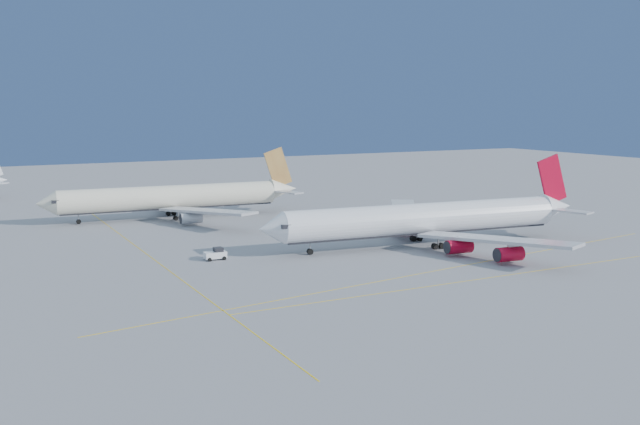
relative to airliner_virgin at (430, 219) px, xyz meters
The scene contains 5 objects.
ground 18.66m from the airliner_virgin, 133.59° to the right, with size 500.00×500.00×0.00m, color slate.
taxiway_lines 28.35m from the airliner_virgin, 166.25° to the right, with size 118.86×140.00×0.02m.
airliner_virgin is the anchor object (origin of this frame).
airliner_etihad 66.90m from the airliner_virgin, 121.51° to the left, with size 64.58×59.56×16.85m.
pushback_tug 43.12m from the airliner_virgin, behind, with size 3.96×2.48×2.20m.
Camera 1 is at (-71.68, -100.81, 27.70)m, focal length 40.00 mm.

